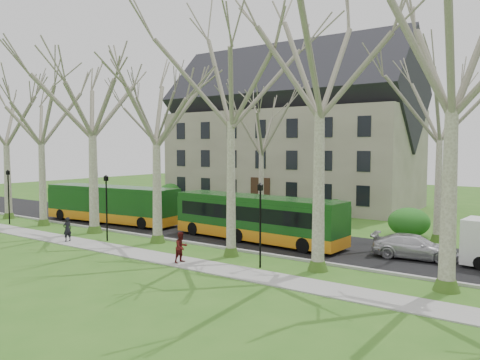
% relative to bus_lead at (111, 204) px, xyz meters
% --- Properties ---
extents(ground, '(120.00, 120.00, 0.00)m').
position_rel_bus_lead_xyz_m(ground, '(11.57, -4.03, -1.60)').
color(ground, '#32651C').
rests_on(ground, ground).
extents(sidewalk, '(70.00, 2.00, 0.06)m').
position_rel_bus_lead_xyz_m(sidewalk, '(11.57, -6.53, -1.57)').
color(sidewalk, gray).
rests_on(sidewalk, ground).
extents(road, '(80.00, 8.00, 0.06)m').
position_rel_bus_lead_xyz_m(road, '(11.57, 1.47, -1.57)').
color(road, black).
rests_on(road, ground).
extents(curb, '(80.00, 0.25, 0.14)m').
position_rel_bus_lead_xyz_m(curb, '(11.57, -2.53, -1.53)').
color(curb, '#A5A39E').
rests_on(curb, ground).
extents(building, '(26.50, 12.20, 16.00)m').
position_rel_bus_lead_xyz_m(building, '(5.57, 19.97, 6.47)').
color(building, gray).
rests_on(building, ground).
extents(tree_row_verge, '(49.00, 7.00, 14.00)m').
position_rel_bus_lead_xyz_m(tree_row_verge, '(11.57, -3.73, 5.40)').
color(tree_row_verge, gray).
rests_on(tree_row_verge, ground).
extents(tree_row_far, '(33.00, 7.00, 12.00)m').
position_rel_bus_lead_xyz_m(tree_row_far, '(10.23, 6.97, 4.40)').
color(tree_row_far, gray).
rests_on(tree_row_far, ground).
extents(lamp_row, '(36.22, 0.22, 4.30)m').
position_rel_bus_lead_xyz_m(lamp_row, '(11.57, -5.03, 0.98)').
color(lamp_row, black).
rests_on(lamp_row, ground).
extents(hedges, '(30.60, 8.60, 2.00)m').
position_rel_bus_lead_xyz_m(hedges, '(6.90, 9.97, -0.60)').
color(hedges, '#275719').
rests_on(hedges, ground).
extents(bus_lead, '(12.48, 3.66, 3.07)m').
position_rel_bus_lead_xyz_m(bus_lead, '(0.00, 0.00, 0.00)').
color(bus_lead, '#124113').
rests_on(bus_lead, road).
extents(bus_follow, '(12.35, 3.36, 3.05)m').
position_rel_bus_lead_xyz_m(bus_follow, '(13.81, 0.43, -0.01)').
color(bus_follow, '#124113').
rests_on(bus_follow, road).
extents(sedan, '(4.74, 2.40, 1.32)m').
position_rel_bus_lead_xyz_m(sedan, '(23.65, 1.30, -0.88)').
color(sedan, '#B9B8BE').
rests_on(sedan, road).
extents(pedestrian_a, '(0.42, 0.60, 1.58)m').
position_rel_bus_lead_xyz_m(pedestrian_a, '(3.70, -6.74, -0.75)').
color(pedestrian_a, black).
rests_on(pedestrian_a, sidewalk).
extents(pedestrian_b, '(0.72, 0.87, 1.65)m').
position_rel_bus_lead_xyz_m(pedestrian_b, '(13.64, -6.71, -0.71)').
color(pedestrian_b, '#4F1312').
rests_on(pedestrian_b, sidewalk).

